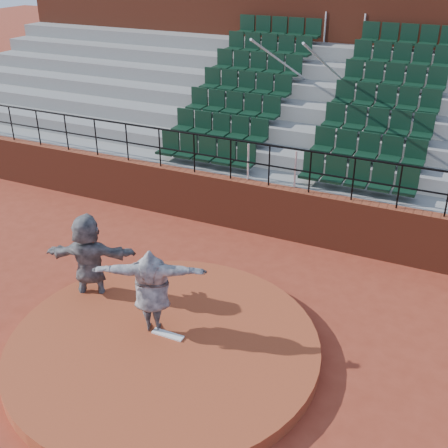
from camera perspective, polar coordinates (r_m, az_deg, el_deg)
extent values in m
plane|color=maroon|center=(10.30, -6.09, -12.74)|extent=(90.00, 90.00, 0.00)
cylinder|color=#9F4123|center=(10.22, -6.12, -12.20)|extent=(5.50, 5.50, 0.25)
cube|color=white|center=(10.23, -5.72, -11.12)|extent=(0.60, 0.15, 0.03)
cube|color=maroon|center=(13.78, 4.44, 1.47)|extent=(24.00, 0.30, 1.30)
cylinder|color=black|center=(13.16, 4.69, 7.97)|extent=(24.00, 0.05, 0.05)
cylinder|color=black|center=(13.33, 4.61, 5.94)|extent=(24.00, 0.04, 0.04)
cylinder|color=black|center=(17.63, -20.79, 9.53)|extent=(0.04, 0.04, 1.00)
cylinder|color=black|center=(16.95, -18.36, 9.26)|extent=(0.04, 0.04, 1.00)
cylinder|color=black|center=(16.29, -15.73, 8.95)|extent=(0.04, 0.04, 1.00)
cylinder|color=black|center=(15.68, -12.89, 8.59)|extent=(0.04, 0.04, 1.00)
cylinder|color=black|center=(15.11, -9.83, 8.18)|extent=(0.04, 0.04, 1.00)
cylinder|color=black|center=(14.58, -6.55, 7.71)|extent=(0.04, 0.04, 1.00)
cylinder|color=black|center=(14.10, -3.05, 7.19)|extent=(0.04, 0.04, 1.00)
cylinder|color=black|center=(13.68, 0.68, 6.60)|extent=(0.04, 0.04, 1.00)
cylinder|color=black|center=(13.33, 4.61, 5.94)|extent=(0.04, 0.04, 1.00)
cylinder|color=black|center=(13.04, 8.73, 5.22)|extent=(0.04, 0.04, 1.00)
cylinder|color=black|center=(12.82, 13.00, 4.45)|extent=(0.04, 0.04, 1.00)
cylinder|color=black|center=(12.68, 17.38, 3.62)|extent=(0.04, 0.04, 1.00)
cylinder|color=black|center=(12.61, 21.83, 2.77)|extent=(0.04, 0.04, 1.00)
cube|color=gray|center=(14.27, 5.27, 2.36)|extent=(24.00, 0.85, 1.30)
cube|color=black|center=(14.63, -1.86, 7.36)|extent=(2.75, 0.48, 0.72)
cube|color=black|center=(13.41, 13.42, 4.76)|extent=(2.75, 0.48, 0.72)
cube|color=gray|center=(14.93, 6.45, 4.28)|extent=(24.00, 0.85, 1.70)
cube|color=black|center=(15.22, -0.42, 9.75)|extent=(2.75, 0.48, 0.72)
cube|color=black|center=(14.06, 14.39, 7.43)|extent=(2.75, 0.48, 0.72)
cube|color=gray|center=(15.61, 7.53, 6.03)|extent=(24.00, 0.85, 2.10)
cube|color=black|center=(15.85, 0.93, 11.95)|extent=(2.75, 0.48, 0.72)
cube|color=black|center=(14.74, 15.28, 9.85)|extent=(2.75, 0.48, 0.72)
cube|color=gray|center=(16.31, 8.53, 7.63)|extent=(24.00, 0.85, 2.50)
cube|color=black|center=(16.51, 2.20, 13.97)|extent=(2.75, 0.48, 0.72)
cube|color=black|center=(15.45, 16.10, 12.06)|extent=(2.75, 0.48, 0.72)
cube|color=gray|center=(17.02, 9.45, 9.10)|extent=(24.00, 0.85, 2.90)
cube|color=black|center=(17.20, 3.39, 15.83)|extent=(2.75, 0.48, 0.72)
cube|color=black|center=(16.18, 16.86, 14.06)|extent=(2.75, 0.48, 0.72)
cube|color=gray|center=(17.75, 10.30, 10.45)|extent=(24.00, 0.85, 3.30)
cube|color=black|center=(17.91, 4.50, 17.53)|extent=(2.75, 0.48, 0.72)
cube|color=black|center=(16.93, 17.56, 15.89)|extent=(2.75, 0.48, 0.72)
cube|color=gray|center=(18.49, 11.09, 11.68)|extent=(24.00, 0.85, 3.70)
cube|color=black|center=(18.64, 5.54, 19.10)|extent=(2.75, 0.48, 0.72)
cube|color=black|center=(17.70, 18.22, 17.56)|extent=(2.75, 0.48, 0.72)
cylinder|color=silver|center=(15.92, 6.94, 15.30)|extent=(0.06, 5.97, 2.46)
cylinder|color=silver|center=(15.59, 11.25, 14.75)|extent=(0.06, 5.97, 2.46)
cube|color=maroon|center=(19.98, 13.06, 17.62)|extent=(24.00, 3.00, 7.10)
imported|color=black|center=(9.99, -7.37, -6.66)|extent=(2.04, 1.25, 1.61)
imported|color=black|center=(11.31, -13.54, -3.52)|extent=(1.86, 1.20, 1.92)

